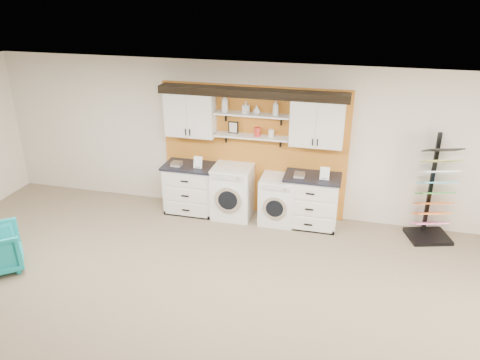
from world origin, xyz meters
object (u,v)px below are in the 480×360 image
(base_cabinet_left, at_px, (191,188))
(base_cabinet_right, at_px, (311,201))
(sample_rack, at_px, (432,208))
(washer, at_px, (233,192))
(dryer, at_px, (278,199))

(base_cabinet_left, relative_size, base_cabinet_right, 0.99)
(base_cabinet_left, relative_size, sample_rack, 0.53)
(base_cabinet_right, xyz_separation_m, sample_rack, (2.01, 0.04, 0.09))
(washer, bearing_deg, base_cabinet_right, 0.13)
(base_cabinet_right, relative_size, dryer, 1.13)
(base_cabinet_right, relative_size, sample_rack, 0.53)
(base_cabinet_left, bearing_deg, dryer, -0.12)
(base_cabinet_left, distance_m, sample_rack, 4.27)
(washer, distance_m, dryer, 0.85)
(base_cabinet_right, height_order, dryer, base_cabinet_right)
(base_cabinet_left, height_order, base_cabinet_right, base_cabinet_right)
(base_cabinet_left, bearing_deg, base_cabinet_right, -0.00)
(washer, height_order, dryer, washer)
(base_cabinet_left, height_order, dryer, base_cabinet_left)
(base_cabinet_left, height_order, sample_rack, sample_rack)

